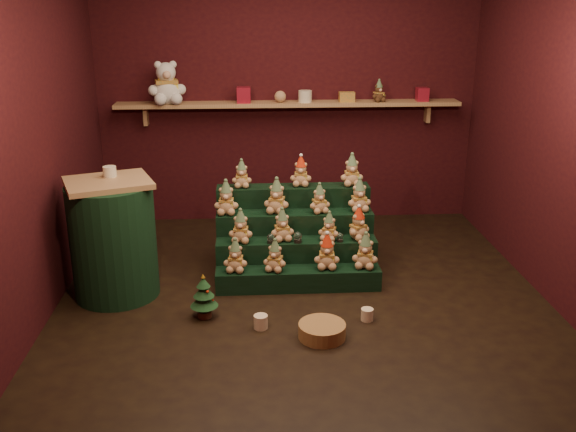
{
  "coord_description": "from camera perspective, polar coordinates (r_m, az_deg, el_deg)",
  "views": [
    {
      "loc": [
        -0.41,
        -4.84,
        2.38
      ],
      "look_at": [
        -0.11,
        0.25,
        0.62
      ],
      "focal_mm": 40.0,
      "sensor_mm": 36.0,
      "label": 1
    }
  ],
  "objects": [
    {
      "name": "riser_tier_back",
      "position": [
        5.99,
        0.45,
        -0.63
      ],
      "size": [
        1.4,
        0.22,
        0.72
      ],
      "primitive_type": "cube",
      "color": "black",
      "rests_on": "ground"
    },
    {
      "name": "snow_globe_a",
      "position": [
        5.5,
        -1.54,
        -2.0
      ],
      "size": [
        0.06,
        0.06,
        0.09
      ],
      "color": "black",
      "rests_on": "riser_tier_midfront"
    },
    {
      "name": "white_bear",
      "position": [
        6.78,
        -10.79,
        12.05
      ],
      "size": [
        0.45,
        0.42,
        0.54
      ],
      "primitive_type": null,
      "rotation": [
        0.0,
        0.0,
        0.21
      ],
      "color": "silver",
      "rests_on": "back_shelf"
    },
    {
      "name": "mug_left",
      "position": [
        4.89,
        -2.44,
        -9.38
      ],
      "size": [
        0.11,
        0.11,
        0.11
      ],
      "primitive_type": "cylinder",
      "color": "beige",
      "rests_on": "ground"
    },
    {
      "name": "teddy_2",
      "position": [
        5.43,
        3.48,
        -3.15
      ],
      "size": [
        0.23,
        0.21,
        0.3
      ],
      "primitive_type": null,
      "rotation": [
        0.0,
        0.0,
        -0.07
      ],
      "color": "tan",
      "rests_on": "riser_tier_front"
    },
    {
      "name": "wicker_basket",
      "position": [
        4.77,
        3.04,
        -10.14
      ],
      "size": [
        0.45,
        0.45,
        0.11
      ],
      "primitive_type": "cylinder",
      "rotation": [
        0.0,
        0.0,
        0.35
      ],
      "color": "#A77143",
      "rests_on": "ground"
    },
    {
      "name": "teddy_5",
      "position": [
        5.54,
        -0.53,
        -0.77
      ],
      "size": [
        0.23,
        0.22,
        0.28
      ],
      "primitive_type": null,
      "rotation": [
        0.0,
        0.0,
        0.18
      ],
      "color": "tan",
      "rests_on": "riser_tier_midfront"
    },
    {
      "name": "front_wall",
      "position": [
        2.98,
        4.69,
        -0.19
      ],
      "size": [
        4.0,
        0.1,
        2.8
      ],
      "primitive_type": "cube",
      "color": "black",
      "rests_on": "ground"
    },
    {
      "name": "gift_tin_red_a",
      "position": [
        6.76,
        -3.96,
        10.69
      ],
      "size": [
        0.14,
        0.14,
        0.16
      ],
      "primitive_type": "cube",
      "color": "maroon",
      "rests_on": "back_shelf"
    },
    {
      "name": "left_wall",
      "position": [
        5.2,
        -21.9,
        6.83
      ],
      "size": [
        0.1,
        4.0,
        2.8
      ],
      "primitive_type": "cube",
      "color": "black",
      "rests_on": "ground"
    },
    {
      "name": "teddy_1",
      "position": [
        5.38,
        -1.16,
        -3.51
      ],
      "size": [
        0.24,
        0.23,
        0.27
      ],
      "primitive_type": null,
      "rotation": [
        0.0,
        0.0,
        -0.32
      ],
      "color": "tan",
      "rests_on": "riser_tier_front"
    },
    {
      "name": "right_wall",
      "position": [
        5.52,
        23.33,
        7.28
      ],
      "size": [
        0.1,
        4.0,
        2.8
      ],
      "primitive_type": "cube",
      "color": "black",
      "rests_on": "ground"
    },
    {
      "name": "brown_bear",
      "position": [
        6.88,
        8.08,
        10.95
      ],
      "size": [
        0.2,
        0.19,
        0.22
      ],
      "primitive_type": null,
      "rotation": [
        0.0,
        0.0,
        0.32
      ],
      "color": "#462E17",
      "rests_on": "back_shelf"
    },
    {
      "name": "mug_right",
      "position": [
        5.03,
        7.05,
        -8.69
      ],
      "size": [
        0.1,
        0.1,
        0.1
      ],
      "primitive_type": "cylinder",
      "color": "beige",
      "rests_on": "ground"
    },
    {
      "name": "riser_tier_front",
      "position": [
        5.49,
        0.91,
        -5.6
      ],
      "size": [
        1.4,
        0.22,
        0.18
      ],
      "primitive_type": "cube",
      "color": "black",
      "rests_on": "ground"
    },
    {
      "name": "ground",
      "position": [
        5.41,
        1.29,
        -7.06
      ],
      "size": [
        4.0,
        4.0,
        0.0
      ],
      "primitive_type": "plane",
      "color": "black",
      "rests_on": "ground"
    },
    {
      "name": "teddy_9",
      "position": [
        5.68,
        -1.01,
        1.81
      ],
      "size": [
        0.27,
        0.25,
        0.31
      ],
      "primitive_type": null,
      "rotation": [
        0.0,
        0.0,
        -0.26
      ],
      "color": "tan",
      "rests_on": "riser_tier_midback"
    },
    {
      "name": "back_shelf",
      "position": [
        6.81,
        0.07,
        9.89
      ],
      "size": [
        3.6,
        0.26,
        0.24
      ],
      "color": "tan",
      "rests_on": "ground"
    },
    {
      "name": "scarf_gift_box",
      "position": [
        6.84,
        5.25,
        10.5
      ],
      "size": [
        0.16,
        0.1,
        0.1
      ],
      "primitive_type": "cube",
      "color": "orange",
      "rests_on": "back_shelf"
    },
    {
      "name": "gift_tin_red_b",
      "position": [
        7.0,
        11.85,
        10.54
      ],
      "size": [
        0.12,
        0.12,
        0.14
      ],
      "primitive_type": "cube",
      "color": "maroon",
      "rests_on": "back_shelf"
    },
    {
      "name": "teddy_10",
      "position": [
        5.7,
        2.8,
        1.59
      ],
      "size": [
        0.23,
        0.21,
        0.26
      ],
      "primitive_type": null,
      "rotation": [
        0.0,
        0.0,
        0.27
      ],
      "color": "tan",
      "rests_on": "riser_tier_midback"
    },
    {
      "name": "teddy_13",
      "position": [
        5.87,
        1.16,
        4.01
      ],
      "size": [
        0.21,
        0.2,
        0.27
      ],
      "primitive_type": null,
      "rotation": [
        0.0,
        0.0,
        -0.11
      ],
      "color": "tan",
      "rests_on": "riser_tier_back"
    },
    {
      "name": "teddy_12",
      "position": [
        5.84,
        -4.14,
        3.77
      ],
      "size": [
        0.18,
        0.17,
        0.25
      ],
      "primitive_type": null,
      "rotation": [
        0.0,
        0.0,
        -0.03
      ],
      "color": "tan",
      "rests_on": "riser_tier_back"
    },
    {
      "name": "gift_tin_cream",
      "position": [
        6.79,
        1.53,
        10.59
      ],
      "size": [
        0.14,
        0.14,
        0.12
      ],
      "primitive_type": "cylinder",
      "color": "beige",
      "rests_on": "back_shelf"
    },
    {
      "name": "teddy_6",
      "position": [
        5.55,
        3.68,
        -0.92
      ],
      "size": [
        0.23,
        0.22,
        0.25
      ],
      "primitive_type": null,
      "rotation": [
        0.0,
        0.0,
        -0.39
      ],
      "color": "tan",
      "rests_on": "riser_tier_midfront"
    },
    {
      "name": "teddy_0",
      "position": [
        5.38,
        -4.69,
        -3.5
      ],
      "size": [
        0.22,
        0.2,
        0.28
      ],
      "primitive_type": null,
      "rotation": [
        0.0,
        0.0,
        -0.13
      ],
      "color": "tan",
      "rests_on": "riser_tier_front"
    },
    {
      "name": "teddy_7",
      "position": [
        5.6,
        6.28,
        -0.64
      ],
      "size": [
        0.27,
        0.27,
        0.29
      ],
      "primitive_type": null,
      "rotation": [
        0.0,
        0.0,
        0.56
      ],
      "color": "tan",
      "rests_on": "riser_tier_midfront"
    },
    {
      "name": "mini_christmas_tree",
      "position": [
        5.03,
        -7.49,
        -7.08
      ],
      "size": [
        0.22,
        0.22,
        0.37
      ],
      "rotation": [
        0.0,
        0.0,
        -0.1
      ],
      "color": "#462619",
      "rests_on": "ground"
    },
    {
      "name": "snow_globe_b",
      "position": [
        5.51,
        0.87,
        -1.9
      ],
      "size": [
        0.07,
        0.07,
        0.1
      ],
      "color": "black",
      "rests_on": "riser_tier_midfront"
    },
    {
      "name": "side_table",
      "position": [
        5.43,
        -15.27,
        -2.01
      ],
      "size": [
        0.8,
        0.73,
        0.99
      ],
      "rotation": [
        0.0,
        0.0,
        0.36
      ],
      "color": "tan",
      "rests_on": "ground"
    },
    {
      "name": "teddy_14",
      "position": [
        5.9,
        5.69,
        4.1
      ],
      "size": [
        0.21,
        0.19,
        0.29
      ],
      "primitive_type": null,
      "rotation": [
        0.0,
        0.0,
        0.01
      ],
      "color": "tan",
      "rests_on": "riser_tier_back"
    },
    {
      "name": "teddy_8",
      "position": [
        5.67,
        -5.52,
        1.66
      ],
      "size": [
        0.22,
        0.2,
        0.3
      ],
      "primitive_type": null,
      "rotation": [
        0.0,
        0.0,
        -0.04
      ],
      "color": "tan",
      "rests_on": "riser_tier_midback"
    },
    {
      "name": "teddy_3",
      "position": [
        5.47,
        6.9,
        -3.06
      ],
      "size": [
        0.26,
        0.25,
        0.31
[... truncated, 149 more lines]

